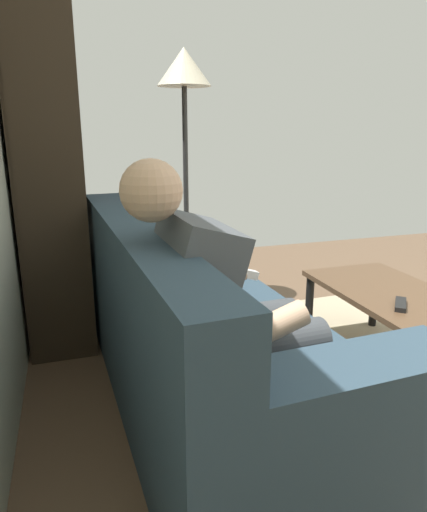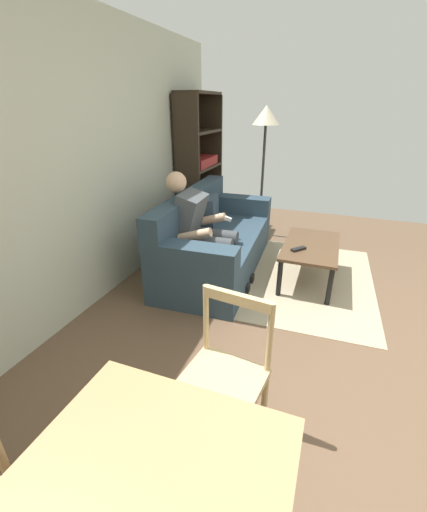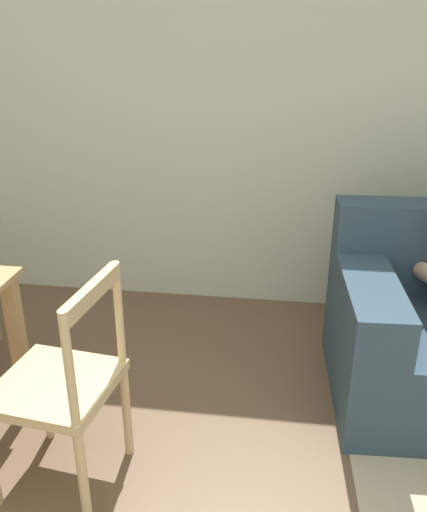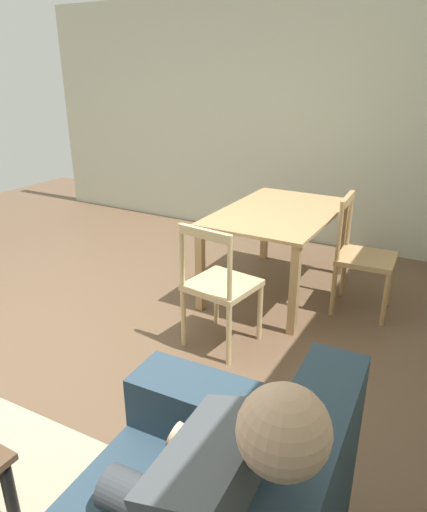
{
  "view_description": "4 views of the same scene",
  "coord_description": "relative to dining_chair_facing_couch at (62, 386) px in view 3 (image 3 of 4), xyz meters",
  "views": [
    {
      "loc": [
        -0.46,
        2.36,
        1.27
      ],
      "look_at": [
        1.4,
        1.77,
        0.72
      ],
      "focal_mm": 32.1,
      "sensor_mm": 36.0,
      "label": 1
    },
    {
      "loc": [
        -1.92,
        0.58,
        1.78
      ],
      "look_at": [
        -0.14,
        1.25,
        0.9
      ],
      "focal_mm": 22.98,
      "sensor_mm": 36.0,
      "label": 2
    },
    {
      "loc": [
        0.11,
        -0.58,
        1.69
      ],
      "look_at": [
        -0.14,
        1.25,
        0.9
      ],
      "focal_mm": 38.11,
      "sensor_mm": 36.0,
      "label": 3
    },
    {
      "loc": [
        1.8,
        2.36,
        1.8
      ],
      "look_at": [
        -0.14,
        1.25,
        0.9
      ],
      "focal_mm": 32.8,
      "sensor_mm": 36.0,
      "label": 4
    }
  ],
  "objects": [
    {
      "name": "wall_back",
      "position": [
        0.68,
        1.71,
        0.83
      ],
      "size": [
        6.16,
        0.12,
        2.56
      ],
      "primitive_type": "cube",
      "color": "beige",
      "rests_on": "ground_plane"
    },
    {
      "name": "dining_chair_facing_couch",
      "position": [
        0.0,
        0.0,
        0.0
      ],
      "size": [
        0.47,
        0.47,
        0.89
      ],
      "color": "#D1B27F",
      "rests_on": "ground_plane"
    }
  ]
}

